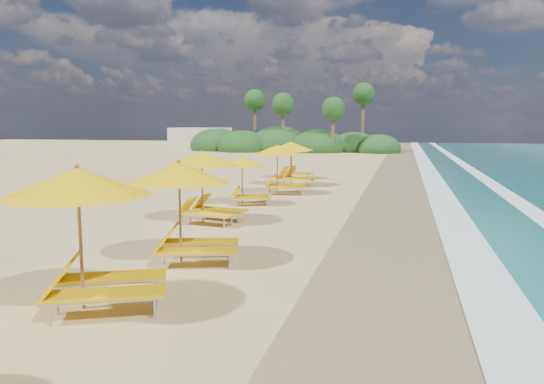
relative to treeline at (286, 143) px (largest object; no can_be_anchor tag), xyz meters
name	(u,v)px	position (x,y,z in m)	size (l,w,h in m)	color
ground	(272,231)	(9.94, -45.51, -1.00)	(160.00, 160.00, 0.00)	tan
wet_sand	(408,238)	(13.94, -45.51, -0.99)	(4.00, 160.00, 0.01)	#877450
surf_foam	(511,243)	(16.64, -45.51, -0.97)	(4.00, 160.00, 0.01)	white
station_2	(92,228)	(8.54, -52.65, 0.44)	(3.36, 3.34, 2.56)	olive
station_3	(188,205)	(8.91, -49.39, 0.36)	(3.04, 2.96, 2.42)	olive
station_4	(207,182)	(7.52, -44.67, 0.35)	(2.84, 2.70, 2.40)	olive
station_5	(246,177)	(7.60, -40.67, 0.12)	(2.55, 2.51, 1.99)	olive
station_6	(281,166)	(8.22, -37.15, 0.32)	(2.82, 2.70, 2.34)	olive
station_7	(294,160)	(8.14, -33.90, 0.34)	(3.06, 3.00, 2.39)	olive
station_8	(294,159)	(7.41, -30.42, 0.17)	(2.68, 2.64, 2.08)	olive
treeline	(286,143)	(0.00, 0.00, 0.00)	(25.80, 8.80, 9.74)	#163D14
beach_building	(201,139)	(-12.06, 2.49, 0.40)	(7.00, 5.00, 2.80)	beige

